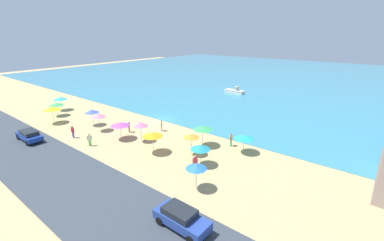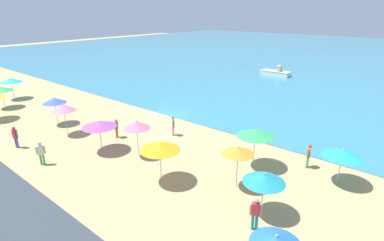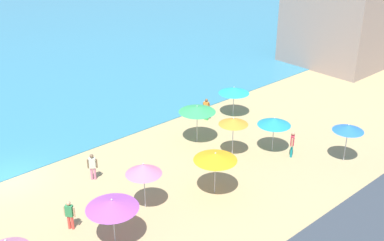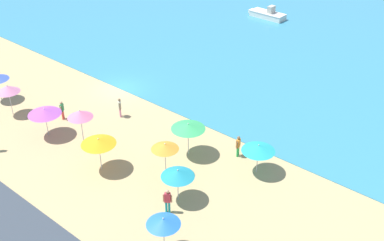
# 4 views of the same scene
# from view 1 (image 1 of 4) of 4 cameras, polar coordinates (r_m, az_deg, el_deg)

# --- Properties ---
(ground_plane) EXTENTS (160.00, 160.00, 0.00)m
(ground_plane) POSITION_cam_1_polar(r_m,az_deg,el_deg) (41.30, -7.10, 0.08)
(ground_plane) COLOR tan
(sea) EXTENTS (150.00, 110.00, 0.05)m
(sea) POSITION_cam_1_polar(r_m,az_deg,el_deg) (87.95, 19.46, 9.22)
(sea) COLOR teal
(sea) RESTS_ON ground_plane
(coastal_road) EXTENTS (80.00, 8.00, 0.06)m
(coastal_road) POSITION_cam_1_polar(r_m,az_deg,el_deg) (32.33, -30.47, -8.00)
(coastal_road) COLOR #343C44
(coastal_road) RESTS_ON ground_plane
(beach_umbrella_0) EXTENTS (1.82, 1.82, 2.55)m
(beach_umbrella_0) POSITION_cam_1_polar(r_m,az_deg,el_deg) (28.75, -0.18, -3.45)
(beach_umbrella_0) COLOR #B2B2B7
(beach_umbrella_0) RESTS_ON ground_plane
(beach_umbrella_1) EXTENTS (2.34, 2.34, 2.49)m
(beach_umbrella_1) POSITION_cam_1_polar(r_m,az_deg,el_deg) (29.61, -8.76, -3.13)
(beach_umbrella_1) COLOR #B2B2B7
(beach_umbrella_1) RESTS_ON ground_plane
(beach_umbrella_2) EXTENTS (1.85, 1.85, 2.65)m
(beach_umbrella_2) POSITION_cam_1_polar(r_m,az_deg,el_deg) (33.01, -11.35, -0.79)
(beach_umbrella_2) COLOR #B2B2B7
(beach_umbrella_2) RESTS_ON ground_plane
(beach_umbrella_3) EXTENTS (1.87, 1.87, 2.65)m
(beach_umbrella_3) POSITION_cam_1_polar(r_m,az_deg,el_deg) (38.19, -20.05, 1.11)
(beach_umbrella_3) COLOR #B2B2B7
(beach_umbrella_3) RESTS_ON ground_plane
(beach_umbrella_4) EXTENTS (1.85, 1.85, 2.45)m
(beach_umbrella_4) POSITION_cam_1_polar(r_m,az_deg,el_deg) (22.67, 0.96, -10.22)
(beach_umbrella_4) COLOR #B2B2B7
(beach_umbrella_4) RESTS_ON ground_plane
(beach_umbrella_5) EXTENTS (2.07, 2.07, 2.32)m
(beach_umbrella_5) POSITION_cam_1_polar(r_m,az_deg,el_deg) (26.63, 1.88, -5.97)
(beach_umbrella_5) COLOR #B2B2B7
(beach_umbrella_5) RESTS_ON ground_plane
(beach_umbrella_6) EXTENTS (2.39, 2.39, 2.57)m
(beach_umbrella_6) POSITION_cam_1_polar(r_m,az_deg,el_deg) (31.05, 2.42, -1.68)
(beach_umbrella_6) COLOR #B2B2B7
(beach_umbrella_6) RESTS_ON ground_plane
(beach_umbrella_7) EXTENTS (2.29, 2.29, 2.30)m
(beach_umbrella_7) POSITION_cam_1_polar(r_m,az_deg,el_deg) (48.23, -27.94, 3.24)
(beach_umbrella_7) COLOR #B2B2B7
(beach_umbrella_7) RESTS_ON ground_plane
(beach_umbrella_8) EXTENTS (2.33, 2.33, 2.50)m
(beach_umbrella_8) POSITION_cam_1_polar(r_m,az_deg,el_deg) (51.46, -27.27, 4.41)
(beach_umbrella_8) COLOR #B2B2B7
(beach_umbrella_8) RESTS_ON ground_plane
(beach_umbrella_9) EXTENTS (2.01, 2.01, 2.49)m
(beach_umbrella_9) POSITION_cam_1_polar(r_m,az_deg,el_deg) (40.94, -21.36, 1.94)
(beach_umbrella_9) COLOR #B2B2B7
(beach_umbrella_9) RESTS_ON ground_plane
(beach_umbrella_10) EXTENTS (2.46, 2.46, 2.68)m
(beach_umbrella_10) POSITION_cam_1_polar(r_m,az_deg,el_deg) (44.47, -28.70, 2.39)
(beach_umbrella_10) COLOR #B2B2B7
(beach_umbrella_10) RESTS_ON ground_plane
(beach_umbrella_11) EXTENTS (2.44, 2.44, 2.34)m
(beach_umbrella_11) POSITION_cam_1_polar(r_m,az_deg,el_deg) (34.41, -15.72, -0.77)
(beach_umbrella_11) COLOR #B2B2B7
(beach_umbrella_11) RESTS_ON ground_plane
(beach_umbrella_12) EXTENTS (2.24, 2.24, 2.22)m
(beach_umbrella_12) POSITION_cam_1_polar(r_m,az_deg,el_deg) (29.97, 11.51, -3.62)
(beach_umbrella_12) COLOR #B2B2B7
(beach_umbrella_12) RESTS_ON ground_plane
(bather_0) EXTENTS (0.37, 0.50, 1.64)m
(bather_0) POSITION_cam_1_polar(r_m,az_deg,el_deg) (33.90, -21.83, -3.82)
(bather_0) COLOR green
(bather_0) RESTS_ON ground_plane
(bather_1) EXTENTS (0.31, 0.55, 1.63)m
(bather_1) POSITION_cam_1_polar(r_m,az_deg,el_deg) (31.82, 8.69, -4.09)
(bather_1) COLOR green
(bather_1) RESTS_ON ground_plane
(bather_2) EXTENTS (0.49, 0.38, 1.69)m
(bather_2) POSITION_cam_1_polar(r_m,az_deg,el_deg) (26.04, 0.71, -9.22)
(bather_2) COLOR teal
(bather_2) RESTS_ON ground_plane
(bather_3) EXTENTS (0.39, 0.47, 1.58)m
(bather_3) POSITION_cam_1_polar(r_m,az_deg,el_deg) (36.82, -13.84, -1.25)
(bather_3) COLOR #EA4A3E
(bather_3) RESTS_ON ground_plane
(bather_4) EXTENTS (0.48, 0.39, 1.62)m
(bather_4) POSITION_cam_1_polar(r_m,az_deg,el_deg) (36.50, -6.81, -0.96)
(bather_4) COLOR #D17696
(bather_4) RESTS_ON ground_plane
(bather_5) EXTENTS (0.56, 0.29, 1.67)m
(bather_5) POSITION_cam_1_polar(r_m,az_deg,el_deg) (37.31, -24.99, -2.17)
(bather_5) COLOR #4052B9
(bather_5) RESTS_ON ground_plane
(parked_car_0) EXTENTS (4.22, 1.85, 1.50)m
(parked_car_0) POSITION_cam_1_polar(r_m,az_deg,el_deg) (19.37, -2.41, -20.82)
(parked_car_0) COLOR #264091
(parked_car_0) RESTS_ON coastal_road
(parked_car_2) EXTENTS (4.53, 1.92, 1.39)m
(parked_car_2) POSITION_cam_1_polar(r_m,az_deg,el_deg) (39.02, -32.48, -2.75)
(parked_car_2) COLOR navy
(parked_car_2) RESTS_ON coastal_road
(skiff_nearshore) EXTENTS (4.76, 1.73, 1.57)m
(skiff_nearshore) POSITION_cam_1_polar(r_m,az_deg,el_deg) (60.21, 9.46, 6.43)
(skiff_nearshore) COLOR silver
(skiff_nearshore) RESTS_ON sea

